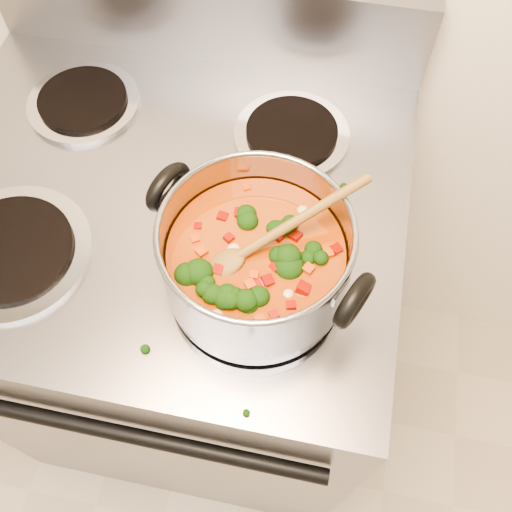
# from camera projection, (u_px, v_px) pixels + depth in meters

# --- Properties ---
(electric_range) EXTENTS (0.77, 0.70, 1.08)m
(electric_range) POSITION_uv_depth(u_px,v_px,m) (190.00, 308.00, 1.29)
(electric_range) COLOR gray
(electric_range) RESTS_ON ground
(stockpot) EXTENTS (0.31, 0.25, 0.15)m
(stockpot) POSITION_uv_depth(u_px,v_px,m) (255.00, 260.00, 0.75)
(stockpot) COLOR #94949B
(stockpot) RESTS_ON electric_range
(wooden_spoon) EXTENTS (0.20, 0.16, 0.09)m
(wooden_spoon) POSITION_uv_depth(u_px,v_px,m) (261.00, 243.00, 0.71)
(wooden_spoon) COLOR brown
(wooden_spoon) RESTS_ON stockpot
(cooktop_crumbs) EXTENTS (0.34, 0.23, 0.01)m
(cooktop_crumbs) POSITION_uv_depth(u_px,v_px,m) (224.00, 312.00, 0.79)
(cooktop_crumbs) COLOR black
(cooktop_crumbs) RESTS_ON electric_range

